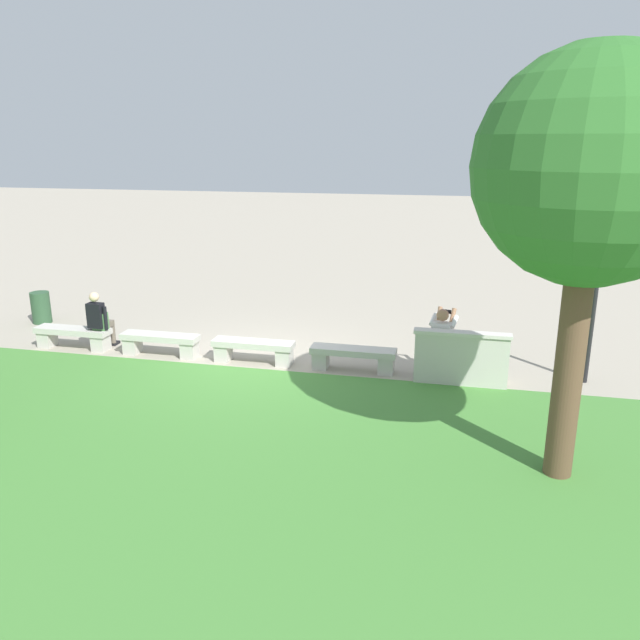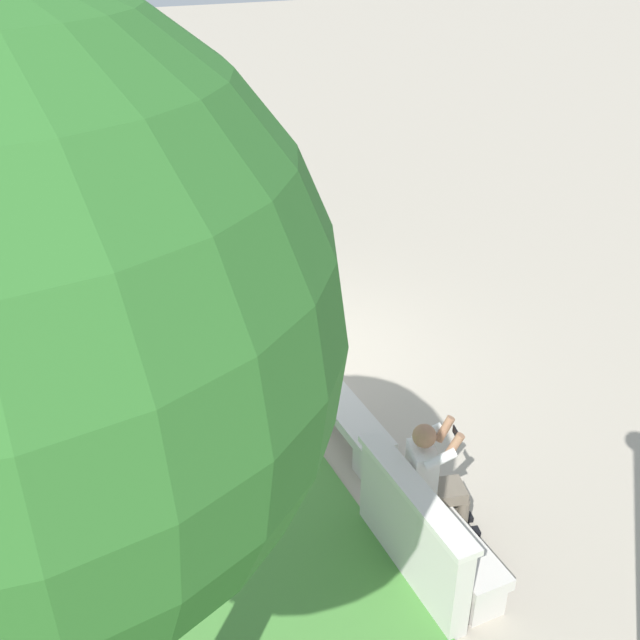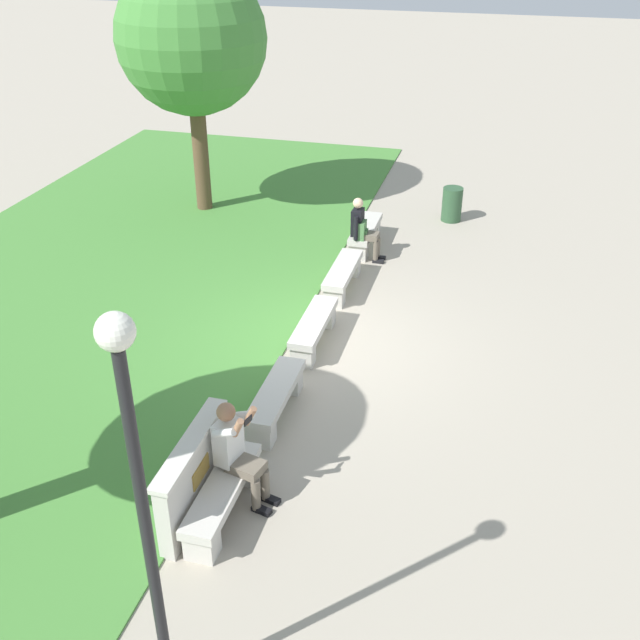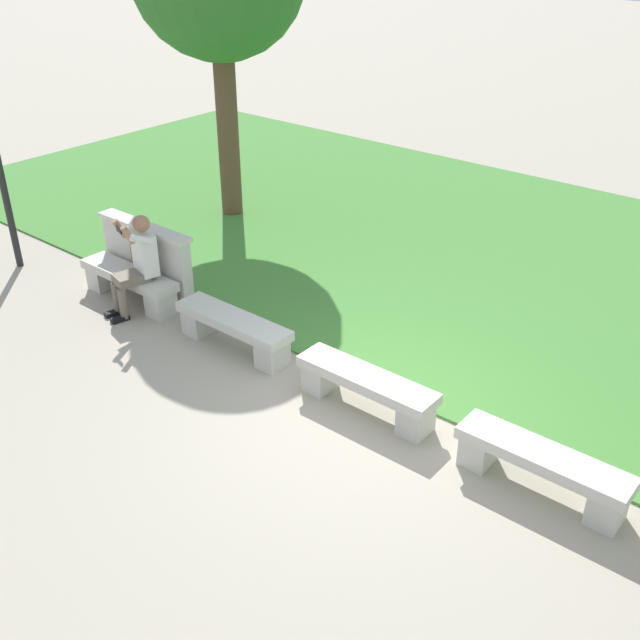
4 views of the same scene
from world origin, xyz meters
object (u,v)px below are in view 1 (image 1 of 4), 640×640
tree_left_background (592,171)px  lamp_post (602,242)px  bench_mid (253,349)px  person_distant (99,319)px  bench_far (160,342)px  bench_end (73,335)px  person_photographer (443,338)px  bench_near (353,356)px  backpack (100,321)px  bench_main (460,364)px  trash_bin (41,308)px

tree_left_background → lamp_post: tree_left_background is taller
bench_mid → person_distant: (3.36, -0.07, 0.38)m
bench_far → bench_end: same height
bench_mid → person_photographer: size_ratio=1.23×
bench_near → lamp_post: (-4.20, -0.35, 2.28)m
bench_mid → backpack: (3.33, -0.04, 0.34)m
person_photographer → bench_mid: bearing=1.2°
bench_main → bench_end: same height
person_photographer → trash_bin: person_photographer is taller
bench_near → bench_end: (5.96, 0.00, 0.00)m
bench_near → backpack: bearing=-0.4°
bench_far → trash_bin: bearing=-21.8°
bench_near → person_distant: (5.35, -0.07, 0.38)m
bench_main → bench_near: 1.99m
tree_left_background → trash_bin: size_ratio=7.07×
bench_near → bench_mid: same height
person_photographer → tree_left_background: (-1.62, 3.29, 3.15)m
person_distant → tree_left_background: tree_left_background is taller
person_distant → lamp_post: size_ratio=0.32×
bench_main → person_photographer: size_ratio=1.23×
bench_far → lamp_post: size_ratio=0.41×
bench_end → tree_left_background: size_ratio=0.31×
bench_main → bench_near: size_ratio=1.00×
bench_near → trash_bin: trash_bin is taller
bench_far → trash_bin: 4.17m
person_photographer → tree_left_background: 4.83m
bench_main → bench_end: (7.95, 0.00, 0.00)m
person_distant → backpack: bearing=140.7°
bench_main → bench_far: 5.96m
bench_main → bench_mid: size_ratio=1.00×
bench_far → backpack: backpack is taller
bench_far → bench_end: (1.99, 0.00, 0.00)m
bench_far → person_photographer: size_ratio=1.23×
person_distant → trash_bin: bearing=-30.7°
person_distant → trash_bin: person_distant is taller
backpack → tree_left_background: size_ratio=0.08×
bench_main → person_distant: (7.33, -0.07, 0.38)m
person_photographer → trash_bin: size_ratio=1.76×
trash_bin → lamp_post: size_ratio=0.19×
tree_left_background → lamp_post: bearing=-104.6°
bench_near → trash_bin: bearing=-11.2°
bench_end → trash_bin: size_ratio=2.16×
bench_main → tree_left_background: bearing=111.8°
tree_left_background → bench_far: bearing=-23.9°
trash_bin → bench_near: bearing=168.8°
bench_main → bench_end: bearing=0.0°
bench_end → backpack: backpack is taller
bench_far → lamp_post: lamp_post is taller
bench_main → trash_bin: bearing=-9.0°
bench_near → person_distant: size_ratio=1.29×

